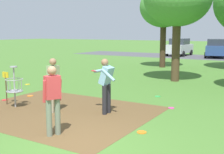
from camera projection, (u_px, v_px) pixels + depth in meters
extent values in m
plane|color=#47752D|center=(72.00, 145.00, 6.60)|extent=(160.00, 160.00, 0.00)
cube|color=brown|center=(59.00, 111.00, 9.42)|extent=(5.84, 4.64, 0.01)
cylinder|color=#9E9EA3|center=(15.00, 87.00, 9.85)|extent=(0.05, 0.05, 1.35)
cylinder|color=#9E9EA3|center=(14.00, 67.00, 9.74)|extent=(0.24, 0.24, 0.04)
torus|color=#9E9EA3|center=(14.00, 79.00, 9.81)|extent=(0.58, 0.58, 0.02)
torus|color=#9E9EA3|center=(15.00, 91.00, 9.87)|extent=(0.55, 0.55, 0.03)
cylinder|color=#9E9EA3|center=(15.00, 92.00, 9.87)|extent=(0.48, 0.48, 0.02)
cylinder|color=gray|center=(19.00, 86.00, 9.72)|extent=(0.01, 0.01, 0.40)
cylinder|color=gray|center=(22.00, 85.00, 9.86)|extent=(0.01, 0.01, 0.40)
cylinder|color=gray|center=(21.00, 84.00, 9.99)|extent=(0.01, 0.01, 0.40)
cylinder|color=gray|center=(18.00, 84.00, 10.07)|extent=(0.01, 0.01, 0.40)
cylinder|color=gray|center=(14.00, 84.00, 10.05)|extent=(0.01, 0.01, 0.40)
cylinder|color=gray|center=(10.00, 85.00, 9.96)|extent=(0.01, 0.01, 0.40)
cylinder|color=gray|center=(7.00, 85.00, 9.82)|extent=(0.01, 0.01, 0.40)
cylinder|color=gray|center=(7.00, 86.00, 9.68)|extent=(0.01, 0.01, 0.40)
cylinder|color=gray|center=(10.00, 86.00, 9.61)|extent=(0.01, 0.01, 0.40)
cylinder|color=gray|center=(15.00, 86.00, 9.62)|extent=(0.01, 0.01, 0.40)
cylinder|color=#4C3823|center=(6.00, 89.00, 10.23)|extent=(0.04, 0.04, 1.10)
cube|color=gold|center=(5.00, 75.00, 10.16)|extent=(0.28, 0.03, 0.20)
cylinder|color=tan|center=(51.00, 98.00, 9.17)|extent=(0.14, 0.14, 0.92)
cylinder|color=tan|center=(56.00, 97.00, 9.35)|extent=(0.14, 0.14, 0.92)
cube|color=#93A875|center=(53.00, 75.00, 9.15)|extent=(0.23, 0.37, 0.56)
sphere|color=#9E7051|center=(53.00, 62.00, 9.09)|extent=(0.22, 0.22, 0.22)
cylinder|color=#93A875|center=(48.00, 78.00, 9.02)|extent=(0.17, 0.10, 0.55)
cylinder|color=#93A875|center=(57.00, 76.00, 9.33)|extent=(0.17, 0.10, 0.55)
cylinder|color=#1E93DB|center=(49.00, 81.00, 9.28)|extent=(0.22, 0.22, 0.02)
cylinder|color=slate|center=(49.00, 118.00, 7.10)|extent=(0.14, 0.14, 0.92)
cylinder|color=slate|center=(58.00, 116.00, 7.22)|extent=(0.14, 0.14, 0.92)
cube|color=#D1383D|center=(52.00, 87.00, 7.04)|extent=(0.35, 0.42, 0.56)
sphere|color=#9E7051|center=(52.00, 71.00, 6.98)|extent=(0.22, 0.22, 0.22)
cylinder|color=#D1383D|center=(45.00, 91.00, 6.97)|extent=(0.19, 0.15, 0.55)
cylinder|color=#D1383D|center=(60.00, 90.00, 7.18)|extent=(0.19, 0.15, 0.55)
cylinder|color=orange|center=(50.00, 95.00, 7.23)|extent=(0.22, 0.22, 0.02)
cylinder|color=#232328|center=(104.00, 100.00, 8.99)|extent=(0.14, 0.14, 0.92)
cylinder|color=#232328|center=(109.00, 98.00, 9.17)|extent=(0.14, 0.14, 0.92)
cube|color=#84B7D1|center=(106.00, 75.00, 8.97)|extent=(0.40, 0.38, 0.60)
sphere|color=#9E7051|center=(105.00, 62.00, 8.94)|extent=(0.22, 0.22, 0.22)
cylinder|color=#84B7D1|center=(102.00, 70.00, 9.25)|extent=(0.59, 0.12, 0.21)
cylinder|color=red|center=(95.00, 71.00, 9.41)|extent=(0.22, 0.22, 0.02)
cylinder|color=#84B7D1|center=(108.00, 75.00, 8.73)|extent=(0.48, 0.11, 0.37)
cylinder|color=green|center=(158.00, 96.00, 11.55)|extent=(0.23, 0.23, 0.02)
cylinder|color=gold|center=(28.00, 84.00, 14.23)|extent=(0.24, 0.24, 0.02)
cylinder|color=green|center=(49.00, 85.00, 14.07)|extent=(0.26, 0.26, 0.02)
cylinder|color=#E53D99|center=(171.00, 108.00, 9.79)|extent=(0.20, 0.20, 0.02)
cylinder|color=orange|center=(142.00, 132.00, 7.42)|extent=(0.25, 0.25, 0.02)
cylinder|color=red|center=(5.00, 100.00, 10.96)|extent=(0.23, 0.23, 0.02)
cylinder|color=orange|center=(30.00, 96.00, 11.66)|extent=(0.24, 0.24, 0.02)
cylinder|color=#4C3823|center=(176.00, 53.00, 15.03)|extent=(0.42, 0.42, 2.95)
cylinder|color=#422D1E|center=(163.00, 46.00, 21.04)|extent=(0.42, 0.42, 3.00)
ellipsoid|color=#4C8E3D|center=(164.00, 7.00, 20.62)|extent=(3.38, 3.38, 2.87)
cube|color=silver|center=(179.00, 49.00, 31.82)|extent=(1.89, 4.24, 0.90)
cube|color=#2D333D|center=(180.00, 41.00, 31.71)|extent=(1.63, 2.22, 0.64)
cylinder|color=black|center=(175.00, 52.00, 33.45)|extent=(0.19, 0.60, 0.60)
cylinder|color=black|center=(191.00, 52.00, 32.50)|extent=(0.19, 0.60, 0.60)
cylinder|color=black|center=(167.00, 53.00, 31.28)|extent=(0.19, 0.60, 0.60)
cylinder|color=black|center=(183.00, 54.00, 30.33)|extent=(0.19, 0.60, 0.60)
cube|color=#2D4784|center=(216.00, 50.00, 29.49)|extent=(2.60, 4.48, 0.90)
cube|color=#2D333D|center=(216.00, 42.00, 29.38)|extent=(1.99, 2.46, 0.64)
cylinder|color=black|center=(206.00, 53.00, 31.07)|extent=(0.30, 0.62, 0.60)
cylinder|color=black|center=(205.00, 55.00, 28.65)|extent=(0.30, 0.62, 0.60)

